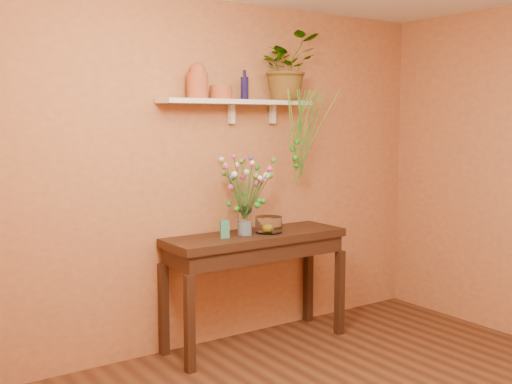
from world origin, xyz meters
name	(u,v)px	position (x,y,z in m)	size (l,w,h in m)	color
room	(420,201)	(0.00, 0.00, 1.35)	(4.04, 4.04, 2.70)	#59331B
sideboard	(256,250)	(0.13, 1.74, 0.77)	(1.48, 0.47, 0.90)	#391F13
wall_shelf	(239,103)	(0.06, 1.87, 1.92)	(1.30, 0.24, 0.19)	white
terracotta_jug	(197,81)	(-0.32, 1.84, 2.06)	(0.20, 0.20, 0.26)	#B6552B
terracotta_pot	(221,92)	(-0.11, 1.86, 1.99)	(0.17, 0.17, 0.10)	#B6552B
blue_bottle	(245,88)	(0.13, 1.89, 2.03)	(0.07, 0.07, 0.23)	#161240
spider_plant	(287,67)	(0.50, 1.84, 2.21)	(0.48, 0.42, 0.54)	#267F1F
plant_fronds	(299,140)	(0.52, 1.69, 1.62)	(0.41, 0.35, 0.79)	#267F1F
glass_vase	(245,223)	(0.02, 1.73, 0.99)	(0.11, 0.11, 0.23)	white
bouquet	(248,180)	(0.04, 1.72, 1.32)	(0.47, 0.52, 0.51)	#386B28
glass_bowl	(269,225)	(0.23, 1.71, 0.96)	(0.21, 0.21, 0.13)	white
lemon	(268,228)	(0.22, 1.71, 0.94)	(0.07, 0.07, 0.07)	gold
carton	(225,229)	(-0.17, 1.72, 0.96)	(0.07, 0.05, 0.13)	#2F6C7C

